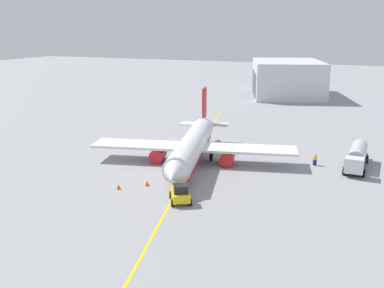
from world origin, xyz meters
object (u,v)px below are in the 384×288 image
pushback_tug (180,194)px  refueling_worker (315,160)px  safety_cone_nose (119,187)px  safety_cone_wingtip (147,183)px  fuel_tanker (357,156)px  airplane (193,146)px

pushback_tug → refueling_worker: pushback_tug is taller
pushback_tug → refueling_worker: (-20.61, 12.00, -0.19)m
pushback_tug → safety_cone_nose: bearing=-94.4°
pushback_tug → safety_cone_wingtip: (-3.16, -6.16, -0.68)m
safety_cone_nose → pushback_tug: bearing=85.6°
pushback_tug → safety_cone_wingtip: 6.95m
refueling_worker → fuel_tanker: bearing=100.9°
airplane → pushback_tug: 15.42m
airplane → safety_cone_nose: 14.61m
refueling_worker → safety_cone_wingtip: 25.19m
fuel_tanker → safety_cone_nose: bearing=-51.5°
pushback_tug → safety_cone_wingtip: bearing=-117.2°
airplane → fuel_tanker: 23.59m
airplane → safety_cone_nose: size_ratio=49.06×
fuel_tanker → refueling_worker: bearing=-79.1°
airplane → pushback_tug: airplane is taller
safety_cone_nose → safety_cone_wingtip: safety_cone_wingtip is taller
airplane → refueling_worker: airplane is taller
airplane → pushback_tug: (14.56, 4.83, -1.56)m
refueling_worker → safety_cone_wingtip: bearing=-46.1°
safety_cone_nose → safety_cone_wingtip: (-2.48, 2.65, 0.01)m
fuel_tanker → pushback_tug: bearing=-39.1°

